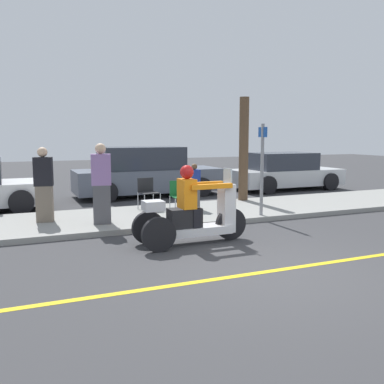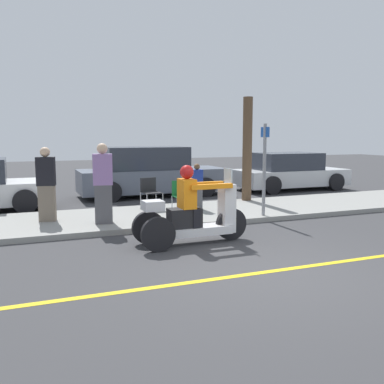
# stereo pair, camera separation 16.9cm
# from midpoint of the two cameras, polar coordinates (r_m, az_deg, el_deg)

# --- Properties ---
(ground_plane) EXTENTS (60.00, 60.00, 0.00)m
(ground_plane) POSITION_cam_midpoint_polar(r_m,az_deg,el_deg) (6.72, 11.19, -10.36)
(ground_plane) COLOR #38383A
(lane_stripe) EXTENTS (24.00, 0.12, 0.01)m
(lane_stripe) POSITION_cam_midpoint_polar(r_m,az_deg,el_deg) (6.48, 7.51, -10.95)
(lane_stripe) COLOR gold
(lane_stripe) RESTS_ON ground
(sidewalk_strip) EXTENTS (28.00, 2.80, 0.12)m
(sidewalk_strip) POSITION_cam_midpoint_polar(r_m,az_deg,el_deg) (10.73, -2.32, -3.09)
(sidewalk_strip) COLOR gray
(sidewalk_strip) RESTS_ON ground
(motorcycle_trike) EXTENTS (2.23, 0.72, 1.50)m
(motorcycle_trike) POSITION_cam_midpoint_polar(r_m,az_deg,el_deg) (8.08, 0.59, -3.17)
(motorcycle_trike) COLOR black
(motorcycle_trike) RESTS_ON ground
(spectator_by_tree) EXTENTS (0.44, 0.32, 1.67)m
(spectator_by_tree) POSITION_cam_midpoint_polar(r_m,az_deg,el_deg) (10.09, -18.39, 0.80)
(spectator_by_tree) COLOR #726656
(spectator_by_tree) RESTS_ON sidewalk_strip
(spectator_with_child) EXTENTS (0.46, 0.33, 1.76)m
(spectator_with_child) POSITION_cam_midpoint_polar(r_m,az_deg,el_deg) (9.51, -11.27, 0.91)
(spectator_with_child) COLOR #515156
(spectator_with_child) RESTS_ON sidewalk_strip
(spectator_far_back) EXTENTS (0.29, 0.18, 1.19)m
(spectator_far_back) POSITION_cam_midpoint_polar(r_m,az_deg,el_deg) (11.20, 1.09, 0.65)
(spectator_far_back) COLOR #515156
(spectator_far_back) RESTS_ON sidewalk_strip
(folding_chair_curbside) EXTENTS (0.49, 0.49, 0.82)m
(folding_chair_curbside) POSITION_cam_midpoint_polar(r_m,az_deg,el_deg) (10.46, -0.88, -0.23)
(folding_chair_curbside) COLOR #A5A8AD
(folding_chair_curbside) RESTS_ON sidewalk_strip
(folding_chair_set_back) EXTENTS (0.51, 0.51, 0.82)m
(folding_chair_set_back) POSITION_cam_midpoint_polar(r_m,az_deg,el_deg) (11.20, -5.19, 0.27)
(folding_chair_set_back) COLOR #A5A8AD
(folding_chair_set_back) RESTS_ON sidewalk_strip
(parked_car_lot_right) EXTENTS (4.89, 1.96, 1.66)m
(parked_car_lot_right) POSITION_cam_midpoint_polar(r_m,az_deg,el_deg) (14.47, -5.25, 2.53)
(parked_car_lot_right) COLOR slate
(parked_car_lot_right) RESTS_ON ground
(parked_car_lot_far) EXTENTS (4.21, 2.04, 1.39)m
(parked_car_lot_far) POSITION_cam_midpoint_polar(r_m,az_deg,el_deg) (16.51, 13.09, 2.60)
(parked_car_lot_far) COLOR silver
(parked_car_lot_far) RESTS_ON ground
(tree_trunk) EXTENTS (0.28, 0.28, 3.03)m
(tree_trunk) POSITION_cam_midpoint_polar(r_m,az_deg,el_deg) (12.75, 7.75, 5.67)
(tree_trunk) COLOR brown
(tree_trunk) RESTS_ON sidewalk_strip
(street_sign) EXTENTS (0.08, 0.36, 2.20)m
(street_sign) POSITION_cam_midpoint_polar(r_m,az_deg,el_deg) (10.38, 10.08, 3.44)
(street_sign) COLOR gray
(street_sign) RESTS_ON sidewalk_strip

